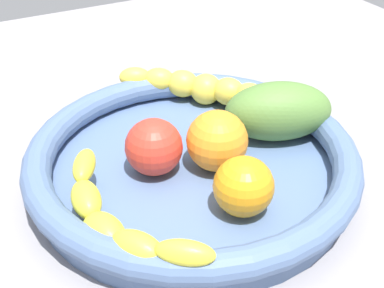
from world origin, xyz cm
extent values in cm
cube|color=gray|center=(0.00, 0.00, 1.50)|extent=(120.00, 120.00, 3.00)
cylinder|color=slate|center=(0.00, 0.00, 3.91)|extent=(33.94, 33.94, 1.82)
torus|color=slate|center=(0.00, 0.00, 6.40)|extent=(36.15, 36.15, 3.15)
ellipsoid|color=yellow|center=(-12.97, -3.67, 7.90)|extent=(3.74, 4.68, 2.64)
ellipsoid|color=yellow|center=(-11.81, -6.62, 7.55)|extent=(4.56, 5.02, 3.11)
ellipsoid|color=yellow|center=(-10.25, -9.38, 7.20)|extent=(5.24, 5.38, 3.58)
ellipsoid|color=yellow|center=(-8.32, -11.89, 6.85)|extent=(5.74, 5.74, 4.06)
ellipsoid|color=yellow|center=(-6.06, -14.11, 7.20)|extent=(5.43, 5.37, 3.58)
ellipsoid|color=yellow|center=(-3.51, -16.00, 7.55)|extent=(5.11, 4.81, 3.11)
ellipsoid|color=yellow|center=(-0.72, -17.51, 7.90)|extent=(4.80, 4.09, 2.64)
ellipsoid|color=yellow|center=(11.58, -1.00, 8.25)|extent=(4.27, 5.53, 2.19)
ellipsoid|color=yellow|center=(12.82, 3.04, 7.38)|extent=(3.40, 5.41, 2.77)
ellipsoid|color=yellow|center=(12.63, 7.26, 6.50)|extent=(4.39, 5.71, 3.36)
ellipsoid|color=yellow|center=(11.02, 11.17, 7.38)|extent=(5.07, 5.79, 2.77)
ellipsoid|color=yellow|center=(8.18, 14.30, 8.25)|extent=(5.36, 4.85, 2.19)
sphere|color=orange|center=(-2.42, 1.15, 8.16)|extent=(6.67, 6.67, 6.67)
sphere|color=orange|center=(-0.96, 8.73, 7.80)|extent=(5.95, 5.95, 5.95)
sphere|color=red|center=(3.90, -1.25, 7.92)|extent=(6.19, 6.19, 6.19)
ellipsoid|color=#537E38|center=(-11.75, -0.83, 8.29)|extent=(14.27, 11.15, 6.93)
camera|label=1|loc=(22.06, 41.83, 39.28)|focal=49.80mm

